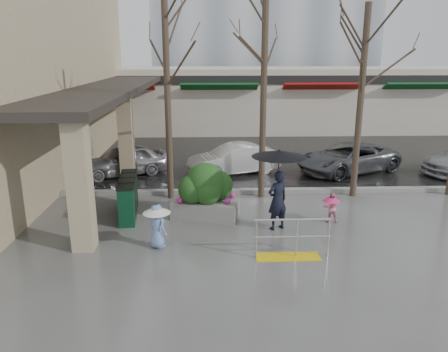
{
  "coord_description": "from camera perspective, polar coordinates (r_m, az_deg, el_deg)",
  "views": [
    {
      "loc": [
        -0.65,
        -11.1,
        4.93
      ],
      "look_at": [
        -0.19,
        1.73,
        1.3
      ],
      "focal_mm": 35.0,
      "sensor_mm": 36.0,
      "label": 1
    }
  ],
  "objects": [
    {
      "name": "tree_mideast",
      "position": [
        15.58,
        17.86,
        14.8
      ],
      "size": [
        3.2,
        3.2,
        6.5
      ],
      "color": "#382B21",
      "rests_on": "ground"
    },
    {
      "name": "car_a",
      "position": [
        18.6,
        -13.04,
        2.01
      ],
      "size": [
        3.98,
        2.88,
        1.26
      ],
      "primitive_type": "imported",
      "rotation": [
        0.0,
        0.0,
        -1.15
      ],
      "color": "#9F9EA3",
      "rests_on": "ground"
    },
    {
      "name": "news_boxes",
      "position": [
        13.93,
        -12.4,
        -2.65
      ],
      "size": [
        0.72,
        2.23,
        1.22
      ],
      "rotation": [
        0.0,
        0.0,
        0.1
      ],
      "color": "#0E3E24",
      "rests_on": "ground"
    },
    {
      "name": "tree_midwest",
      "position": [
        14.82,
        5.35,
        16.9
      ],
      "size": [
        3.2,
        3.2,
        7.0
      ],
      "color": "#382B21",
      "rests_on": "ground"
    },
    {
      "name": "handrail",
      "position": [
        11.08,
        8.69,
        -8.67
      ],
      "size": [
        1.9,
        0.5,
        1.03
      ],
      "color": "yellow",
      "rests_on": "ground"
    },
    {
      "name": "child_pink",
      "position": [
        13.48,
        13.8,
        -3.71
      ],
      "size": [
        0.53,
        0.53,
        0.93
      ],
      "rotation": [
        0.0,
        0.0,
        3.18
      ],
      "color": "pink",
      "rests_on": "ground"
    },
    {
      "name": "pillar_front",
      "position": [
        11.54,
        -18.33,
        -1.04
      ],
      "size": [
        0.55,
        0.55,
        3.5
      ],
      "primitive_type": "cube",
      "color": "tan",
      "rests_on": "ground"
    },
    {
      "name": "canopy_slab",
      "position": [
        19.59,
        -14.58,
        11.47
      ],
      "size": [
        2.8,
        18.0,
        0.25
      ],
      "primitive_type": "cube",
      "color": "#2D2823",
      "rests_on": "pillar_front"
    },
    {
      "name": "storefront_row",
      "position": [
        29.33,
        3.2,
        10.06
      ],
      "size": [
        34.0,
        6.74,
        4.0
      ],
      "color": "beige",
      "rests_on": "ground"
    },
    {
      "name": "tree_west",
      "position": [
        14.76,
        -7.61,
        16.25
      ],
      "size": [
        3.2,
        3.2,
        6.8
      ],
      "color": "#382B21",
      "rests_on": "ground"
    },
    {
      "name": "child_blue",
      "position": [
        11.5,
        -8.74,
        -5.92
      ],
      "size": [
        0.72,
        0.72,
        1.18
      ],
      "rotation": [
        0.0,
        0.0,
        2.36
      ],
      "color": "#7594D0",
      "rests_on": "ground"
    },
    {
      "name": "woman",
      "position": [
        12.37,
        7.1,
        -0.28
      ],
      "size": [
        1.55,
        1.55,
        2.38
      ],
      "rotation": [
        0.0,
        0.0,
        3.61
      ],
      "color": "black",
      "rests_on": "ground"
    },
    {
      "name": "car_b",
      "position": [
        18.31,
        1.27,
        2.2
      ],
      "size": [
        4.05,
        2.53,
        1.26
      ],
      "primitive_type": "imported",
      "rotation": [
        0.0,
        0.0,
        -1.23
      ],
      "color": "white",
      "rests_on": "ground"
    },
    {
      "name": "curb",
      "position": [
        15.88,
        0.39,
        -2.02
      ],
      "size": [
        120.0,
        0.3,
        0.15
      ],
      "primitive_type": "cube",
      "color": "gray",
      "rests_on": "ground"
    },
    {
      "name": "ground",
      "position": [
        12.16,
        1.2,
        -8.13
      ],
      "size": [
        120.0,
        120.0,
        0.0
      ],
      "primitive_type": "plane",
      "color": "#51514F",
      "rests_on": "ground"
    },
    {
      "name": "pillar_back",
      "position": [
        17.7,
        -12.65,
        5.05
      ],
      "size": [
        0.55,
        0.55,
        3.5
      ],
      "primitive_type": "cube",
      "color": "tan",
      "rests_on": "ground"
    },
    {
      "name": "street_asphalt",
      "position": [
        33.47,
        -0.93,
        7.32
      ],
      "size": [
        120.0,
        36.0,
        0.01
      ],
      "primitive_type": "cube",
      "color": "black",
      "rests_on": "ground"
    },
    {
      "name": "near_building",
      "position": [
        20.87,
        -26.22,
        11.66
      ],
      "size": [
        6.0,
        18.0,
        8.0
      ],
      "primitive_type": "cube",
      "color": "tan",
      "rests_on": "ground"
    },
    {
      "name": "planter",
      "position": [
        13.38,
        -2.39,
        -2.06
      ],
      "size": [
        2.17,
        1.43,
        1.74
      ],
      "rotation": [
        0.0,
        0.0,
        -0.23
      ],
      "color": "slate",
      "rests_on": "ground"
    },
    {
      "name": "car_c",
      "position": [
        19.29,
        15.91,
        2.29
      ],
      "size": [
        4.99,
        3.81,
        1.26
      ],
      "primitive_type": "imported",
      "rotation": [
        0.0,
        0.0,
        -1.14
      ],
      "color": "#53565A",
      "rests_on": "ground"
    }
  ]
}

